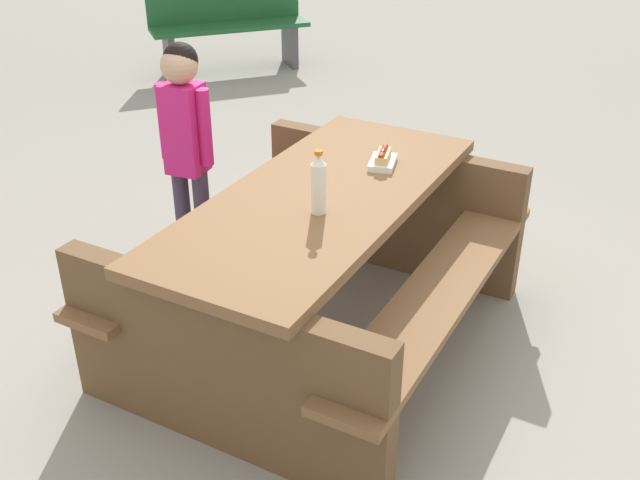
{
  "coord_description": "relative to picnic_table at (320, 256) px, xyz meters",
  "views": [
    {
      "loc": [
        -2.18,
        -1.87,
        2.12
      ],
      "look_at": [
        0.0,
        0.0,
        0.52
      ],
      "focal_mm": 42.08,
      "sensor_mm": 36.0,
      "label": 1
    }
  ],
  "objects": [
    {
      "name": "ground_plane",
      "position": [
        0.0,
        0.0,
        -0.44
      ],
      "size": [
        30.0,
        30.0,
        0.0
      ],
      "primitive_type": "plane",
      "color": "gray",
      "rests_on": "ground"
    },
    {
      "name": "picnic_table",
      "position": [
        0.0,
        0.0,
        0.0
      ],
      "size": [
        2.05,
        1.75,
        0.75
      ],
      "color": "brown",
      "rests_on": "ground"
    },
    {
      "name": "soda_bottle",
      "position": [
        -0.14,
        -0.11,
        0.43
      ],
      "size": [
        0.06,
        0.06,
        0.27
      ],
      "color": "silver",
      "rests_on": "picnic_table"
    },
    {
      "name": "hotdog_tray",
      "position": [
        0.41,
        -0.02,
        0.34
      ],
      "size": [
        0.21,
        0.18,
        0.08
      ],
      "color": "white",
      "rests_on": "picnic_table"
    },
    {
      "name": "child_in_coat",
      "position": [
        0.09,
        0.97,
        0.33
      ],
      "size": [
        0.22,
        0.29,
        1.21
      ],
      "color": "#3F334C",
      "rests_on": "ground"
    },
    {
      "name": "park_bench_near",
      "position": [
        2.8,
        3.58,
        0.0
      ],
      "size": [
        1.51,
        1.08,
        0.85
      ],
      "color": "#1E592D",
      "rests_on": "ground"
    }
  ]
}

